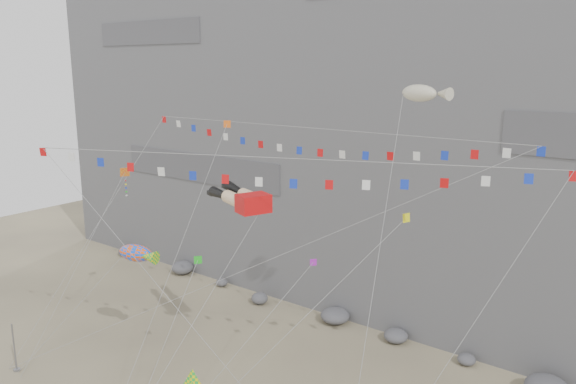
% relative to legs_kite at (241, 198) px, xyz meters
% --- Properties ---
extents(cliff, '(80.00, 28.00, 50.00)m').
position_rel_legs_kite_xyz_m(cliff, '(0.22, 27.04, 11.26)').
color(cliff, slate).
rests_on(cliff, ground).
extents(talus_boulders, '(60.00, 3.00, 1.20)m').
position_rel_legs_kite_xyz_m(talus_boulders, '(0.22, 12.04, -13.14)').
color(talus_boulders, '#5B5B60').
rests_on(talus_boulders, ground).
extents(anchor_pole_left, '(0.12, 0.12, 3.83)m').
position_rel_legs_kite_xyz_m(anchor_pole_left, '(-14.54, -9.45, -11.83)').
color(anchor_pole_left, gray).
rests_on(anchor_pole_left, ground).
extents(legs_kite, '(6.90, 15.72, 18.70)m').
position_rel_legs_kite_xyz_m(legs_kite, '(0.00, 0.00, 0.00)').
color(legs_kite, red).
rests_on(legs_kite, ground).
extents(flag_banner_upper, '(33.10, 14.35, 29.17)m').
position_rel_legs_kite_xyz_m(flag_banner_upper, '(2.56, 4.42, 4.53)').
color(flag_banner_upper, red).
rests_on(flag_banner_upper, ground).
extents(flag_banner_lower, '(29.14, 12.02, 19.77)m').
position_rel_legs_kite_xyz_m(flag_banner_lower, '(5.15, -2.59, 3.59)').
color(flag_banner_lower, red).
rests_on(flag_banner_lower, ground).
extents(harlequin_kite, '(2.10, 10.25, 17.06)m').
position_rel_legs_kite_xyz_m(harlequin_kite, '(-12.04, -0.48, 0.38)').
color(harlequin_kite, red).
rests_on(harlequin_kite, ground).
extents(fish_windsock, '(8.42, 7.77, 12.78)m').
position_rel_legs_kite_xyz_m(fish_windsock, '(-7.87, -2.99, -4.77)').
color(fish_windsock, '#FF540D').
rests_on(fish_windsock, ground).
extents(blimp_windsock, '(4.16, 13.04, 24.09)m').
position_rel_legs_kite_xyz_m(blimp_windsock, '(10.47, 4.70, 7.10)').
color(blimp_windsock, beige).
rests_on(blimp_windsock, ground).
extents(small_kite_a, '(2.99, 14.68, 23.13)m').
position_rel_legs_kite_xyz_m(small_kite_a, '(-3.77, 2.60, 4.18)').
color(small_kite_a, orange).
rests_on(small_kite_a, ground).
extents(small_kite_b, '(4.69, 11.69, 15.49)m').
position_rel_legs_kite_xyz_m(small_kite_b, '(5.32, 0.66, -3.95)').
color(small_kite_b, purple).
rests_on(small_kite_b, ground).
extents(small_kite_c, '(1.53, 8.65, 13.18)m').
position_rel_legs_kite_xyz_m(small_kite_c, '(0.04, -4.29, -3.43)').
color(small_kite_c, green).
rests_on(small_kite_c, ground).
extents(small_kite_d, '(9.40, 15.42, 21.91)m').
position_rel_legs_kite_xyz_m(small_kite_d, '(10.95, 2.15, -0.33)').
color(small_kite_d, '#F9F214').
rests_on(small_kite_d, ground).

